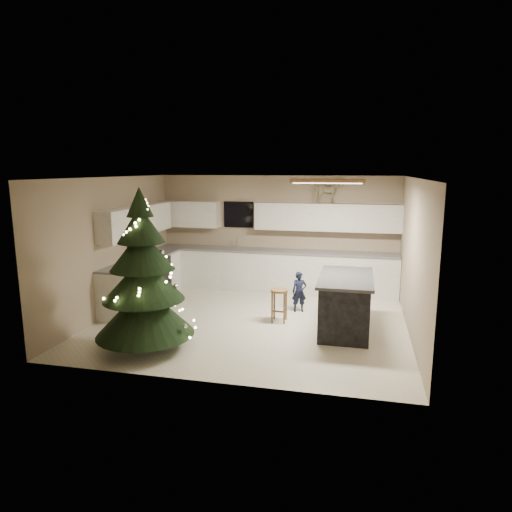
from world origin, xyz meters
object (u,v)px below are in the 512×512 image
object	(u,v)px
toddler	(299,292)
christmas_tree	(143,284)
bar_stool	(279,297)
rocking_horse	(327,191)
island	(345,303)

from	to	relation	value
toddler	christmas_tree	bearing A→B (deg)	-147.95
toddler	bar_stool	bearing A→B (deg)	-129.09
bar_stool	rocking_horse	xyz separation A→B (m)	(0.65, 2.23, 1.81)
christmas_tree	rocking_horse	size ratio (longest dim) A/B	3.97
bar_stool	christmas_tree	bearing A→B (deg)	-136.89
island	christmas_tree	distance (m)	3.39
christmas_tree	toddler	xyz separation A→B (m)	(2.09, 2.36, -0.63)
bar_stool	toddler	size ratio (longest dim) A/B	0.76
island	rocking_horse	world-z (taller)	rocking_horse
christmas_tree	toddler	distance (m)	3.21
christmas_tree	rocking_horse	xyz separation A→B (m)	(2.46, 3.92, 1.24)
christmas_tree	bar_stool	bearing A→B (deg)	43.11
christmas_tree	toddler	size ratio (longest dim) A/B	3.17
toddler	rocking_horse	xyz separation A→B (m)	(0.37, 1.57, 1.87)
bar_stool	rocking_horse	size ratio (longest dim) A/B	0.95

